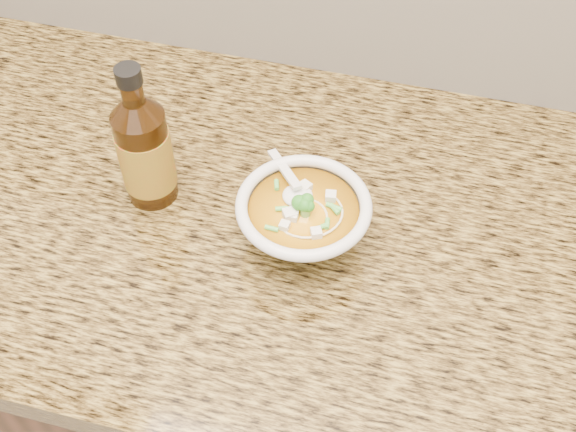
# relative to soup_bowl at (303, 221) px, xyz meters

# --- Properties ---
(cabinet) EXTENTS (4.00, 0.65, 0.86)m
(cabinet) POSITION_rel_soup_bowl_xyz_m (-0.01, 0.04, -0.51)
(cabinet) COLOR black
(cabinet) RESTS_ON ground
(counter_slab) EXTENTS (4.00, 0.68, 0.04)m
(counter_slab) POSITION_rel_soup_bowl_xyz_m (-0.01, 0.04, -0.06)
(counter_slab) COLOR olive
(counter_slab) RESTS_ON cabinet
(soup_bowl) EXTENTS (0.17, 0.18, 0.09)m
(soup_bowl) POSITION_rel_soup_bowl_xyz_m (0.00, 0.00, 0.00)
(soup_bowl) COLOR silver
(soup_bowl) RESTS_ON counter_slab
(hot_sauce_bottle) EXTENTS (0.09, 0.09, 0.22)m
(hot_sauce_bottle) POSITION_rel_soup_bowl_xyz_m (-0.22, 0.03, 0.04)
(hot_sauce_bottle) COLOR #3F2108
(hot_sauce_bottle) RESTS_ON counter_slab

